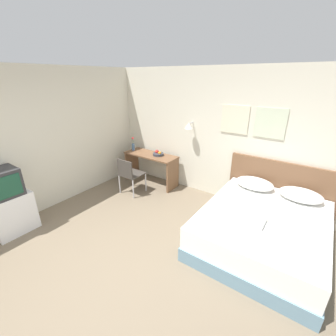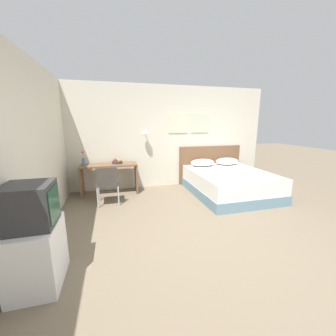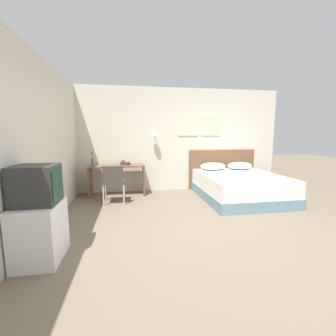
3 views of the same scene
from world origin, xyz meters
name	(u,v)px [view 2 (image 2 of 3)]	position (x,y,z in m)	size (l,w,h in m)	color
ground_plane	(214,243)	(0.00, 0.00, 0.00)	(24.00, 24.00, 0.00)	#756651
wall_back	(165,137)	(0.01, 2.95, 1.33)	(5.68, 0.31, 2.65)	beige
bed	(229,183)	(1.32, 1.83, 0.28)	(1.72, 2.05, 0.56)	#66899E
headboard	(210,164)	(1.32, 2.89, 0.53)	(1.84, 0.06, 1.06)	brown
pillow_left	(203,163)	(0.95, 2.59, 0.66)	(0.66, 0.44, 0.19)	white
pillow_right	(227,161)	(1.69, 2.59, 0.66)	(0.66, 0.44, 0.19)	white
folded_towel_near_foot	(235,174)	(1.26, 1.53, 0.59)	(0.26, 0.29, 0.06)	white
desk	(109,173)	(-1.47, 2.59, 0.53)	(1.31, 0.49, 0.74)	brown
desk_chair	(107,182)	(-1.50, 1.87, 0.50)	(0.45, 0.45, 0.83)	#3D3833
fruit_bowl	(117,162)	(-1.28, 2.63, 0.78)	(0.25, 0.25, 0.12)	#333842
flower_vase	(83,160)	(-2.02, 2.59, 0.86)	(0.07, 0.07, 0.34)	#4C7099
tv_stand	(37,255)	(-2.19, -0.21, 0.34)	(0.46, 0.62, 0.68)	white
television	(29,206)	(-2.18, -0.21, 0.90)	(0.45, 0.44, 0.44)	#2D2D30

